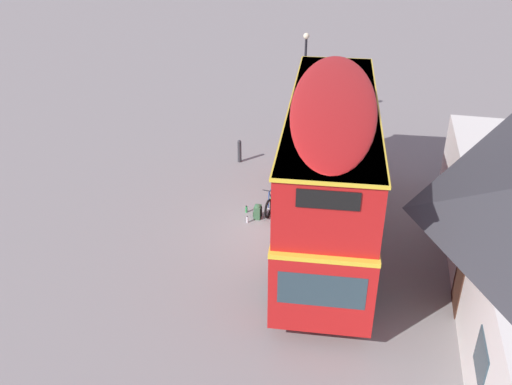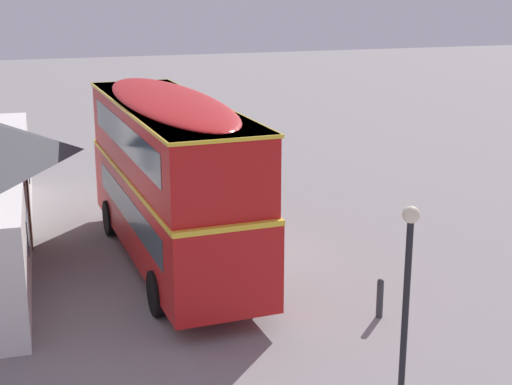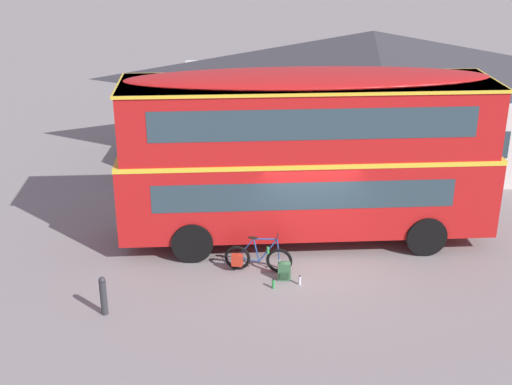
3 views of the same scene
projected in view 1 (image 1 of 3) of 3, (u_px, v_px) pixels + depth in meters
ground_plane at (283, 232)px, 18.12m from camera, size 120.00×120.00×0.00m
double_decker_bus at (330, 163)px, 16.66m from camera, size 10.23×3.01×4.79m
touring_bicycle at (273, 199)px, 19.29m from camera, size 1.76×0.49×1.01m
backpack_on_ground at (258, 211)px, 18.80m from camera, size 0.33×0.29×0.50m
water_bottle_clear_plastic at (247, 220)px, 18.59m from camera, size 0.07×0.07×0.25m
water_bottle_green_metal at (246, 209)px, 19.18m from camera, size 0.08×0.08×0.26m
street_lamp at (305, 69)px, 25.29m from camera, size 0.28×0.28×4.30m
kerb_bollard at (239, 151)px, 22.58m from camera, size 0.16×0.16×0.97m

